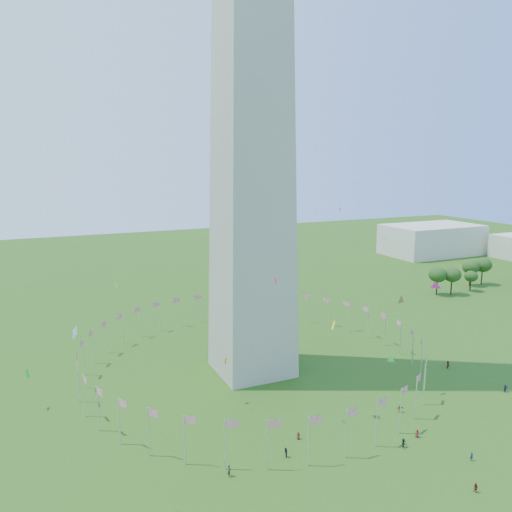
# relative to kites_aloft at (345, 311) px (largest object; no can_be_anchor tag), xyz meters

# --- Properties ---
(ground) EXTENTS (600.00, 600.00, 0.00)m
(ground) POSITION_rel_kites_aloft_xyz_m (-8.38, -23.60, -21.40)
(ground) COLOR #224A11
(ground) RESTS_ON ground
(flag_ring) EXTENTS (80.24, 80.24, 9.00)m
(flag_ring) POSITION_rel_kites_aloft_xyz_m (-8.38, 26.40, -16.90)
(flag_ring) COLOR silver
(flag_ring) RESTS_ON ground
(gov_building_east_a) EXTENTS (50.00, 30.00, 16.00)m
(gov_building_east_a) POSITION_rel_kites_aloft_xyz_m (141.62, 126.40, -13.40)
(gov_building_east_a) COLOR beige
(gov_building_east_a) RESTS_ON ground
(crowd) EXTENTS (85.02, 66.52, 2.06)m
(crowd) POSITION_rel_kites_aloft_xyz_m (5.70, -19.48, -20.53)
(crowd) COLOR #282828
(crowd) RESTS_ON ground
(kites_aloft) EXTENTS (105.59, 67.58, 33.33)m
(kites_aloft) POSITION_rel_kites_aloft_xyz_m (0.00, 0.00, 0.00)
(kites_aloft) COLOR #CC2699
(kites_aloft) RESTS_ON ground
(tree_line_east) EXTENTS (53.64, 15.90, 11.07)m
(tree_line_east) POSITION_rel_kites_aloft_xyz_m (105.69, 61.94, -16.31)
(tree_line_east) COLOR #2B551C
(tree_line_east) RESTS_ON ground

